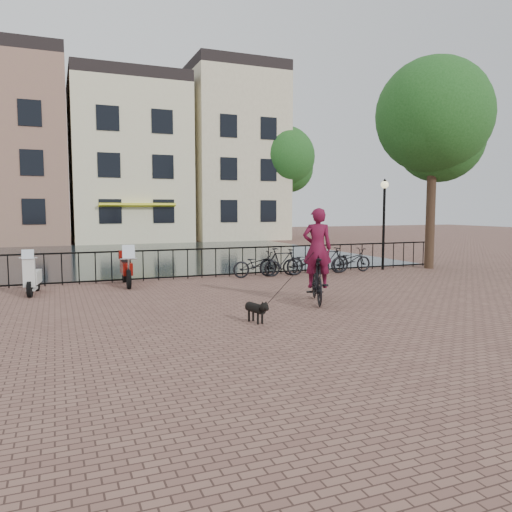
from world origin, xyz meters
name	(u,v)px	position (x,y,z in m)	size (l,w,h in m)	color
ground	(313,330)	(0.00, 0.00, 0.00)	(100.00, 100.00, 0.00)	brown
canal_water	(153,255)	(0.00, 17.30, 0.00)	(20.00, 20.00, 0.00)	black
railing	(202,263)	(0.00, 8.00, 0.50)	(20.00, 0.05, 1.02)	black
canal_house_left	(8,150)	(-7.50, 30.00, 6.40)	(7.50, 9.00, 12.80)	#947056
canal_house_mid	(127,161)	(0.50, 30.00, 5.90)	(8.00, 9.50, 11.80)	beige
canal_house_right	(229,155)	(8.50, 30.00, 6.65)	(7.00, 9.00, 13.30)	beige
tree_near_right	(434,116)	(9.20, 7.30, 5.97)	(4.48, 4.48, 8.24)	black
tree_far_right	(284,157)	(12.00, 27.00, 6.35)	(4.76, 4.76, 8.76)	black
lamp_post	(384,209)	(7.20, 7.60, 2.38)	(0.30, 0.30, 3.45)	black
cyclist	(317,261)	(1.46, 2.50, 1.06)	(1.32, 2.11, 2.80)	black
dog	(256,311)	(-0.81, 1.02, 0.25)	(0.40, 0.76, 0.49)	black
motorcycle	(126,264)	(-2.64, 7.24, 0.67)	(0.52, 1.90, 1.35)	maroon
scooter	(33,270)	(-5.26, 6.61, 0.66)	(0.59, 1.47, 1.33)	silver
parked_bike_0	(257,264)	(1.80, 7.40, 0.45)	(0.60, 1.72, 0.90)	black
parked_bike_1	(282,262)	(2.75, 7.40, 0.50)	(0.47, 1.66, 1.00)	black
parked_bike_2	(306,262)	(3.70, 7.40, 0.45)	(0.60, 1.72, 0.90)	black
parked_bike_3	(329,260)	(4.65, 7.40, 0.50)	(0.47, 1.66, 1.00)	black
parked_bike_4	(351,260)	(5.60, 7.40, 0.45)	(0.60, 1.72, 0.90)	black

